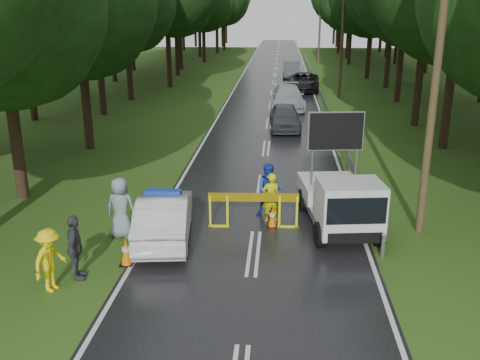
# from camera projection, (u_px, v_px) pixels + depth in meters

# --- Properties ---
(ground) EXTENTS (160.00, 160.00, 0.00)m
(ground) POSITION_uv_depth(u_px,v_px,m) (254.00, 253.00, 15.64)
(ground) COLOR #2B4F16
(ground) RESTS_ON ground
(road) EXTENTS (7.00, 140.00, 0.02)m
(road) POSITION_uv_depth(u_px,v_px,m) (273.00, 93.00, 44.06)
(road) COLOR black
(road) RESTS_ON ground
(guardrail) EXTENTS (0.12, 60.06, 0.70)m
(guardrail) POSITION_uv_depth(u_px,v_px,m) (318.00, 87.00, 43.30)
(guardrail) COLOR gray
(guardrail) RESTS_ON ground
(utility_pole_near) EXTENTS (1.40, 0.24, 10.00)m
(utility_pole_near) POSITION_uv_depth(u_px,v_px,m) (437.00, 72.00, 15.57)
(utility_pole_near) COLOR #42321E
(utility_pole_near) RESTS_ON ground
(utility_pole_mid) EXTENTS (1.40, 0.24, 10.00)m
(utility_pole_mid) POSITION_uv_depth(u_px,v_px,m) (343.00, 31.00, 40.21)
(utility_pole_mid) COLOR #42321E
(utility_pole_mid) RESTS_ON ground
(utility_pole_far) EXTENTS (1.40, 0.24, 10.00)m
(utility_pole_far) POSITION_uv_depth(u_px,v_px,m) (320.00, 21.00, 64.84)
(utility_pole_far) COLOR #42321E
(utility_pole_far) RESTS_ON ground
(police_sedan) EXTENTS (2.08, 4.55, 1.59)m
(police_sedan) POSITION_uv_depth(u_px,v_px,m) (164.00, 217.00, 16.39)
(police_sedan) COLOR silver
(police_sedan) RESTS_ON ground
(work_truck) EXTENTS (2.55, 4.72, 3.59)m
(work_truck) POSITION_uv_depth(u_px,v_px,m) (341.00, 201.00, 17.00)
(work_truck) COLOR gray
(work_truck) RESTS_ON ground
(barrier) EXTENTS (2.91, 0.22, 1.20)m
(barrier) POSITION_uv_depth(u_px,v_px,m) (253.00, 202.00, 17.12)
(barrier) COLOR #E8F40D
(barrier) RESTS_ON ground
(officer) EXTENTS (0.72, 0.59, 1.69)m
(officer) POSITION_uv_depth(u_px,v_px,m) (271.00, 198.00, 17.68)
(officer) COLOR #CDD20B
(officer) RESTS_ON ground
(civilian) EXTENTS (0.91, 0.72, 1.85)m
(civilian) POSITION_uv_depth(u_px,v_px,m) (270.00, 190.00, 18.17)
(civilian) COLOR #1A3AAD
(civilian) RESTS_ON ground
(bystander_left) EXTENTS (0.91, 1.21, 1.67)m
(bystander_left) POSITION_uv_depth(u_px,v_px,m) (50.00, 260.00, 13.37)
(bystander_left) COLOR yellow
(bystander_left) RESTS_ON ground
(bystander_mid) EXTENTS (0.63, 1.11, 1.78)m
(bystander_mid) POSITION_uv_depth(u_px,v_px,m) (75.00, 248.00, 13.92)
(bystander_mid) COLOR #3E3F45
(bystander_mid) RESTS_ON ground
(bystander_right) EXTENTS (1.02, 0.74, 1.93)m
(bystander_right) POSITION_uv_depth(u_px,v_px,m) (121.00, 208.00, 16.48)
(bystander_right) COLOR gray
(bystander_right) RESTS_ON ground
(queue_car_first) EXTENTS (1.93, 4.40, 1.47)m
(queue_car_first) POSITION_uv_depth(u_px,v_px,m) (285.00, 117.00, 30.95)
(queue_car_first) COLOR #393B3F
(queue_car_first) RESTS_ON ground
(queue_car_second) EXTENTS (2.46, 5.47, 1.56)m
(queue_car_second) POSITION_uv_depth(u_px,v_px,m) (288.00, 97.00, 37.39)
(queue_car_second) COLOR #AEB2B7
(queue_car_second) RESTS_ON ground
(queue_car_third) EXTENTS (2.81, 5.56, 1.51)m
(queue_car_third) POSITION_uv_depth(u_px,v_px,m) (304.00, 82.00, 44.92)
(queue_car_third) COLOR black
(queue_car_third) RESTS_ON ground
(queue_car_fourth) EXTENTS (1.72, 4.71, 1.54)m
(queue_car_fourth) POSITION_uv_depth(u_px,v_px,m) (291.00, 70.00, 53.20)
(queue_car_fourth) COLOR #404347
(queue_car_fourth) RESTS_ON ground
(cone_near_left) EXTENTS (0.38, 0.38, 0.80)m
(cone_near_left) POSITION_uv_depth(u_px,v_px,m) (126.00, 252.00, 14.83)
(cone_near_left) COLOR black
(cone_near_left) RESTS_ON ground
(cone_center) EXTENTS (0.34, 0.34, 0.71)m
(cone_center) POSITION_uv_depth(u_px,v_px,m) (272.00, 217.00, 17.39)
(cone_center) COLOR black
(cone_center) RESTS_ON ground
(cone_far) EXTENTS (0.36, 0.36, 0.75)m
(cone_far) POSITION_uv_depth(u_px,v_px,m) (270.00, 198.00, 19.00)
(cone_far) COLOR black
(cone_far) RESTS_ON ground
(cone_left_mid) EXTENTS (0.34, 0.34, 0.73)m
(cone_left_mid) POSITION_uv_depth(u_px,v_px,m) (164.00, 219.00, 17.23)
(cone_left_mid) COLOR black
(cone_left_mid) RESTS_ON ground
(cone_right) EXTENTS (0.36, 0.36, 0.77)m
(cone_right) POSITION_uv_depth(u_px,v_px,m) (361.00, 206.00, 18.22)
(cone_right) COLOR black
(cone_right) RESTS_ON ground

